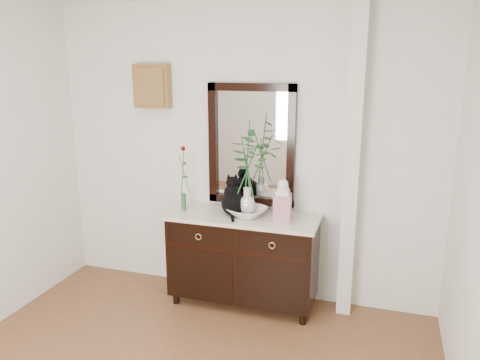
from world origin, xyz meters
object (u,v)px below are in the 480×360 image
(sideboard, at_px, (243,255))
(lotus_bowl, at_px, (247,212))
(ginger_jar, at_px, (283,200))
(cat, at_px, (233,196))

(sideboard, xyz_separation_m, lotus_bowl, (0.04, -0.01, 0.42))
(ginger_jar, bearing_deg, cat, 172.45)
(lotus_bowl, bearing_deg, sideboard, 170.83)
(cat, height_order, lotus_bowl, cat)
(cat, xyz_separation_m, lotus_bowl, (0.14, -0.02, -0.13))
(sideboard, bearing_deg, ginger_jar, -7.41)
(sideboard, xyz_separation_m, ginger_jar, (0.36, -0.05, 0.57))
(sideboard, height_order, ginger_jar, ginger_jar)
(cat, relative_size, ginger_jar, 0.89)
(cat, bearing_deg, ginger_jar, -30.67)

